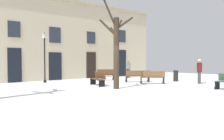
{
  "coord_description": "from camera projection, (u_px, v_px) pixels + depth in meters",
  "views": [
    {
      "loc": [
        -10.51,
        -10.18,
        1.68
      ],
      "look_at": [
        0.0,
        1.76,
        1.05
      ],
      "focal_mm": 40.18,
      "sensor_mm": 36.0,
      "label": 1
    }
  ],
  "objects": [
    {
      "name": "person_crossing_plaza",
      "position": [
        199.0,
        70.0,
        17.81
      ],
      "size": [
        0.4,
        0.44,
        1.77
      ],
      "rotation": [
        0.0,
        0.0,
        4.11
      ],
      "color": "#403D3A",
      "rests_on": "ground"
    },
    {
      "name": "person_near_bench",
      "position": [
        128.0,
        68.0,
        23.94
      ],
      "size": [
        0.38,
        0.44,
        1.72
      ],
      "rotation": [
        0.0,
        0.0,
        5.24
      ],
      "color": "black",
      "rests_on": "ground"
    },
    {
      "name": "tree_right_of_center",
      "position": [
        116.0,
        48.0,
        14.65
      ],
      "size": [
        2.12,
        1.35,
        5.1
      ],
      "color": "#382B1E",
      "rests_on": "ground"
    },
    {
      "name": "bench_far_corner",
      "position": [
        106.0,
        75.0,
        20.94
      ],
      "size": [
        1.63,
        1.08,
        0.92
      ],
      "rotation": [
        0.0,
        0.0,
        2.72
      ],
      "color": "#51331E",
      "rests_on": "ground"
    },
    {
      "name": "litter_bin",
      "position": [
        176.0,
        76.0,
        19.93
      ],
      "size": [
        0.4,
        0.4,
        0.86
      ],
      "color": "black",
      "rests_on": "ground"
    },
    {
      "name": "ground_plane",
      "position": [
        132.0,
        89.0,
        14.64
      ],
      "size": [
        36.54,
        36.54,
        0.0
      ],
      "primitive_type": "plane",
      "color": "white"
    },
    {
      "name": "bench_near_center_tree",
      "position": [
        138.0,
        76.0,
        19.18
      ],
      "size": [
        1.82,
        1.4,
        0.9
      ],
      "rotation": [
        0.0,
        0.0,
        2.57
      ],
      "color": "brown",
      "rests_on": "ground"
    },
    {
      "name": "building_facade",
      "position": [
        56.0,
        38.0,
        21.23
      ],
      "size": [
        22.84,
        0.6,
        7.1
      ],
      "color": "beige",
      "rests_on": "ground"
    },
    {
      "name": "streetlamp",
      "position": [
        45.0,
        52.0,
        18.7
      ],
      "size": [
        0.3,
        0.3,
        3.75
      ],
      "color": "black",
      "rests_on": "ground"
    },
    {
      "name": "bench_back_to_back_left",
      "position": [
        98.0,
        79.0,
        16.53
      ],
      "size": [
        0.97,
        1.8,
        0.92
      ],
      "rotation": [
        0.0,
        0.0,
        4.42
      ],
      "color": "#51331E",
      "rests_on": "ground"
    },
    {
      "name": "bench_by_litter_bin",
      "position": [
        152.0,
        77.0,
        17.75
      ],
      "size": [
        1.57,
        1.55,
        0.91
      ],
      "rotation": [
        0.0,
        0.0,
        2.37
      ],
      "color": "brown",
      "rests_on": "ground"
    }
  ]
}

